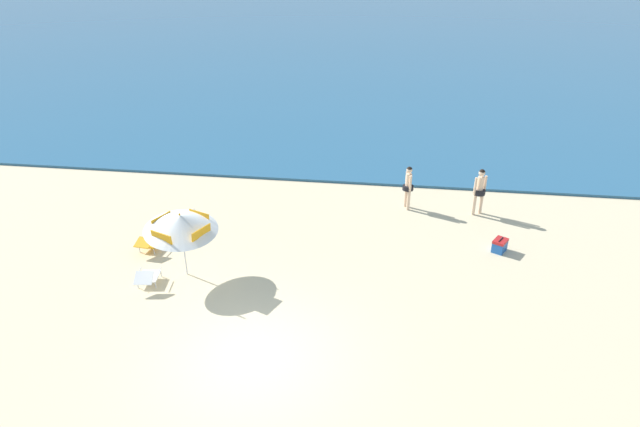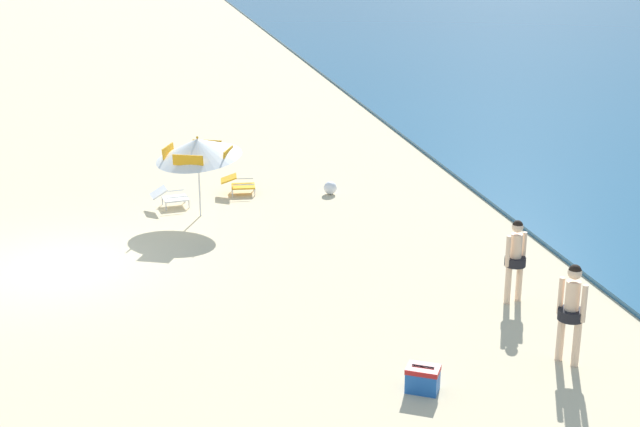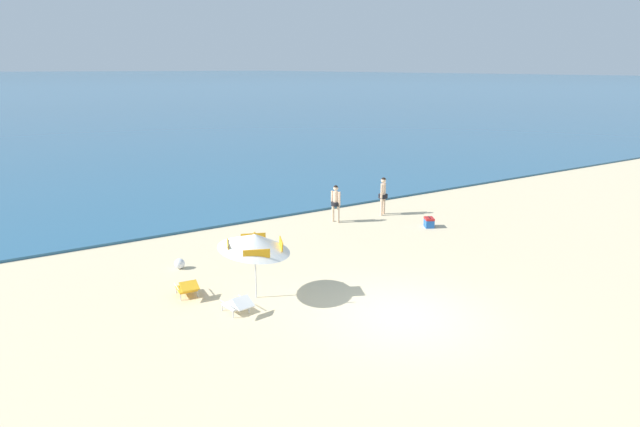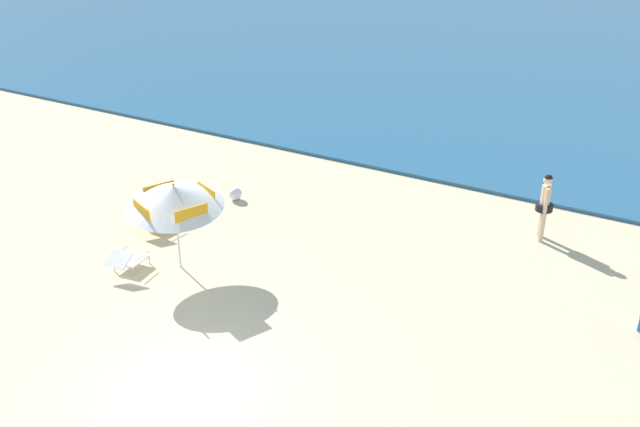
{
  "view_description": "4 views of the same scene",
  "coord_description": "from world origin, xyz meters",
  "views": [
    {
      "loc": [
        2.8,
        -9.15,
        8.41
      ],
      "look_at": [
        0.69,
        6.26,
        0.61
      ],
      "focal_mm": 29.78,
      "sensor_mm": 36.0,
      "label": 1
    },
    {
      "loc": [
        17.81,
        1.62,
        6.79
      ],
      "look_at": [
        -0.4,
        5.52,
        0.65
      ],
      "focal_mm": 50.32,
      "sensor_mm": 36.0,
      "label": 2
    },
    {
      "loc": [
        -8.96,
        -10.02,
        6.39
      ],
      "look_at": [
        1.12,
        5.74,
        1.32
      ],
      "focal_mm": 30.57,
      "sensor_mm": 36.0,
      "label": 3
    },
    {
      "loc": [
        6.66,
        -6.98,
        7.69
      ],
      "look_at": [
        0.05,
        4.25,
        1.48
      ],
      "focal_mm": 40.3,
      "sensor_mm": 36.0,
      "label": 4
    }
  ],
  "objects": [
    {
      "name": "lounge_chair_beside_umbrella",
      "position": [
        -4.37,
        4.2,
        0.28
      ],
      "size": [
        0.63,
        0.92,
        0.5
      ],
      "color": "gold",
      "rests_on": "ground"
    },
    {
      "name": "beach_ball",
      "position": [
        -3.83,
        6.52,
        0.17
      ],
      "size": [
        0.34,
        0.34,
        0.34
      ],
      "primitive_type": "sphere",
      "color": "white",
      "rests_on": "ground"
    },
    {
      "name": "person_standing_beside",
      "position": [
        3.56,
        8.34,
        0.93
      ],
      "size": [
        0.39,
        0.45,
        1.6
      ],
      "color": "beige",
      "rests_on": "ground"
    },
    {
      "name": "ground_plane",
      "position": [
        0.0,
        0.0,
        0.0
      ],
      "size": [
        800.0,
        800.0,
        0.0
      ],
      "primitive_type": "plane",
      "color": "beige"
    },
    {
      "name": "beach_umbrella_striped_main",
      "position": [
        -2.74,
        3.08,
        1.67
      ],
      "size": [
        2.89,
        2.89,
        2.04
      ],
      "color": "silver",
      "rests_on": "ground"
    },
    {
      "name": "cooler_box",
      "position": [
        6.38,
        5.65,
        0.2
      ],
      "size": [
        0.55,
        0.6,
        0.43
      ],
      "color": "#1E56A8",
      "rests_on": "ground"
    },
    {
      "name": "person_standing_near_shore",
      "position": [
        6.0,
        8.2,
        0.98
      ],
      "size": [
        0.44,
        0.41,
        1.69
      ],
      "color": "beige",
      "rests_on": "ground"
    },
    {
      "name": "lounge_chair_under_umbrella",
      "position": [
        -3.61,
        2.4,
        0.27
      ],
      "size": [
        0.65,
        0.96,
        0.52
      ],
      "color": "white",
      "rests_on": "ground"
    }
  ]
}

